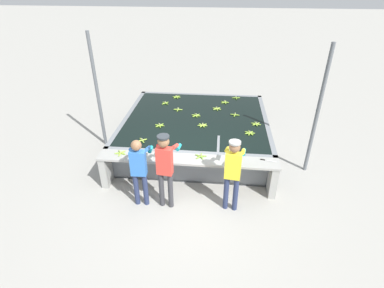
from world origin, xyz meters
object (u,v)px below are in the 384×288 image
at_px(support_post_right, 317,113).
at_px(banana_bunch_floating_5, 250,133).
at_px(worker_2, 233,169).
at_px(banana_bunch_floating_0, 225,102).
at_px(worker_1, 165,164).
at_px(worker_0, 139,167).
at_px(banana_bunch_floating_7, 236,98).
at_px(banana_bunch_floating_10, 196,115).
at_px(banana_bunch_floating_2, 217,109).
at_px(support_post_left, 97,93).
at_px(banana_bunch_floating_1, 203,125).
at_px(banana_bunch_floating_8, 160,125).
at_px(banana_bunch_floating_6, 256,124).
at_px(banana_bunch_ledge_1, 201,156).
at_px(knife_0, 266,160).
at_px(banana_bunch_floating_3, 177,97).
at_px(banana_bunch_ledge_0, 121,153).
at_px(banana_bunch_floating_11, 142,140).
at_px(banana_bunch_floating_9, 178,109).
at_px(banana_bunch_floating_4, 235,115).
at_px(banana_bunch_floating_12, 165,103).

bearing_deg(support_post_right, banana_bunch_floating_5, 169.75).
xyz_separation_m(worker_2, banana_bunch_floating_0, (-0.17, 3.91, -0.16)).
bearing_deg(support_post_right, worker_1, -153.31).
height_order(worker_0, support_post_right, support_post_right).
relative_size(banana_bunch_floating_7, banana_bunch_floating_10, 1.00).
relative_size(banana_bunch_floating_2, support_post_left, 0.09).
distance_m(banana_bunch_floating_1, support_post_right, 2.88).
xyz_separation_m(banana_bunch_floating_2, banana_bunch_floating_8, (-1.51, -1.28, 0.00)).
height_order(banana_bunch_floating_6, banana_bunch_ledge_1, banana_bunch_ledge_1).
xyz_separation_m(worker_1, knife_0, (2.12, 0.69, -0.22)).
height_order(banana_bunch_floating_6, banana_bunch_floating_10, same).
height_order(banana_bunch_floating_3, banana_bunch_ledge_0, banana_bunch_ledge_0).
bearing_deg(banana_bunch_floating_0, banana_bunch_floating_11, -127.13).
height_order(banana_bunch_floating_2, knife_0, banana_bunch_floating_2).
height_order(worker_1, banana_bunch_floating_7, worker_1).
bearing_deg(banana_bunch_floating_8, banana_bunch_ledge_1, -49.94).
bearing_deg(banana_bunch_floating_0, banana_bunch_ledge_0, -125.64).
bearing_deg(worker_0, banana_bunch_floating_9, 83.67).
bearing_deg(worker_1, banana_bunch_floating_8, 104.18).
relative_size(banana_bunch_ledge_0, banana_bunch_ledge_1, 1.01).
xyz_separation_m(banana_bunch_floating_8, banana_bunch_floating_10, (0.92, 0.73, 0.00)).
height_order(banana_bunch_floating_2, banana_bunch_floating_4, same).
bearing_deg(banana_bunch_floating_1, banana_bunch_floating_0, 70.74).
bearing_deg(worker_0, worker_1, -1.19).
xyz_separation_m(worker_1, banana_bunch_floating_0, (1.20, 3.95, -0.21)).
relative_size(worker_0, banana_bunch_floating_9, 5.70).
bearing_deg(banana_bunch_floating_0, banana_bunch_floating_7, 48.69).
distance_m(worker_0, banana_bunch_floating_7, 4.85).
distance_m(banana_bunch_floating_9, banana_bunch_ledge_0, 2.76).
xyz_separation_m(banana_bunch_floating_6, banana_bunch_floating_12, (-2.72, 1.22, 0.00)).
bearing_deg(banana_bunch_floating_7, worker_1, -109.75).
distance_m(banana_bunch_floating_4, banana_bunch_ledge_0, 3.57).
bearing_deg(banana_bunch_floating_3, banana_bunch_floating_1, -63.40).
height_order(banana_bunch_floating_2, banana_bunch_floating_9, same).
bearing_deg(banana_bunch_floating_0, banana_bunch_floating_2, -114.05).
bearing_deg(banana_bunch_floating_7, banana_bunch_floating_1, -114.46).
distance_m(banana_bunch_floating_4, support_post_right, 2.40).
relative_size(worker_2, banana_bunch_floating_11, 6.75).
bearing_deg(banana_bunch_floating_5, banana_bunch_floating_1, 165.11).
distance_m(worker_0, worker_2, 1.93).
bearing_deg(banana_bunch_ledge_0, banana_bunch_floating_5, 23.03).
relative_size(banana_bunch_floating_1, banana_bunch_floating_12, 1.19).
distance_m(banana_bunch_floating_0, support_post_left, 3.86).
relative_size(banana_bunch_floating_8, support_post_right, 0.09).
height_order(banana_bunch_floating_0, banana_bunch_ledge_0, banana_bunch_ledge_0).
bearing_deg(banana_bunch_floating_7, support_post_left, -153.64).
xyz_separation_m(banana_bunch_floating_11, banana_bunch_floating_12, (0.15, 2.41, 0.00)).
distance_m(worker_2, banana_bunch_floating_12, 4.19).
xyz_separation_m(worker_0, banana_bunch_floating_3, (0.17, 4.25, -0.10)).
xyz_separation_m(support_post_left, support_post_right, (5.60, -0.79, 0.00)).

